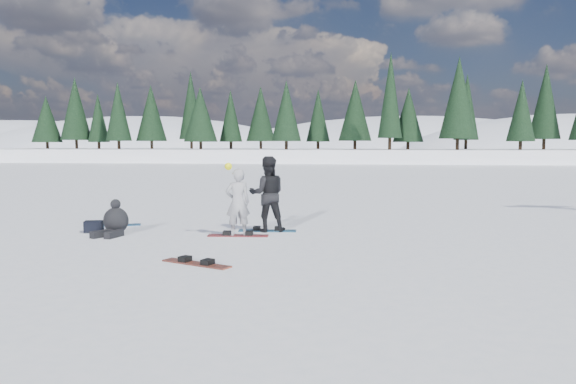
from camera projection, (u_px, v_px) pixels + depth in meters
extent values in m
plane|color=white|center=(239.00, 242.00, 13.04)|extent=(420.00, 420.00, 0.00)
cube|color=white|center=(337.00, 170.00, 67.46)|extent=(90.00, 14.00, 5.00)
ellipsoid|color=white|center=(145.00, 189.00, 191.07)|extent=(143.00, 110.00, 49.50)
ellipsoid|color=white|center=(406.00, 188.00, 209.39)|extent=(182.00, 140.00, 53.20)
ellipsoid|color=white|center=(23.00, 181.00, 239.52)|extent=(169.00, 130.00, 52.00)
ellipsoid|color=white|center=(568.00, 196.00, 154.73)|extent=(117.00, 90.00, 45.00)
cone|color=black|center=(40.00, 119.00, 71.73)|extent=(3.20, 3.20, 7.50)
cone|color=black|center=(66.00, 119.00, 71.27)|extent=(3.20, 3.20, 7.50)
cone|color=black|center=(93.00, 119.00, 70.81)|extent=(3.20, 3.20, 7.50)
cone|color=black|center=(120.00, 119.00, 70.35)|extent=(3.20, 3.20, 7.50)
cone|color=black|center=(148.00, 119.00, 69.89)|extent=(3.20, 3.20, 7.50)
cone|color=black|center=(176.00, 119.00, 69.44)|extent=(3.20, 3.20, 7.50)
cone|color=black|center=(204.00, 118.00, 68.98)|extent=(3.20, 3.20, 7.50)
cone|color=black|center=(233.00, 118.00, 68.52)|extent=(3.20, 3.20, 7.50)
cone|color=black|center=(262.00, 118.00, 68.06)|extent=(3.20, 3.20, 7.50)
cone|color=black|center=(292.00, 118.00, 67.60)|extent=(3.20, 3.20, 7.50)
cone|color=black|center=(322.00, 118.00, 67.14)|extent=(3.20, 3.20, 7.50)
cone|color=black|center=(352.00, 118.00, 66.68)|extent=(3.20, 3.20, 7.50)
cone|color=black|center=(383.00, 118.00, 66.23)|extent=(3.20, 3.20, 7.50)
cone|color=black|center=(414.00, 117.00, 65.77)|extent=(3.20, 3.20, 7.50)
cone|color=black|center=(446.00, 117.00, 65.31)|extent=(3.20, 3.20, 7.50)
cone|color=black|center=(478.00, 117.00, 64.85)|extent=(3.20, 3.20, 7.50)
cone|color=black|center=(511.00, 117.00, 64.39)|extent=(3.20, 3.20, 7.50)
cone|color=black|center=(544.00, 117.00, 63.93)|extent=(3.20, 3.20, 7.50)
imported|color=#9D9CA2|center=(238.00, 203.00, 13.82)|extent=(0.72, 0.62, 1.68)
sphere|color=#FFFC0D|center=(228.00, 166.00, 13.65)|extent=(0.18, 0.18, 0.18)
imported|color=black|center=(267.00, 194.00, 14.58)|extent=(1.11, 0.95, 1.96)
ellipsoid|color=black|center=(116.00, 220.00, 14.18)|extent=(0.78, 0.73, 0.67)
sphere|color=black|center=(116.00, 204.00, 14.14)|extent=(0.26, 0.26, 0.26)
cube|color=black|center=(114.00, 234.00, 13.71)|extent=(0.29, 0.61, 0.17)
cube|color=black|center=(102.00, 234.00, 13.75)|extent=(0.42, 0.60, 0.17)
cube|color=black|center=(94.00, 227.00, 14.48)|extent=(0.51, 0.40, 0.30)
cube|color=maroon|center=(238.00, 236.00, 13.90)|extent=(1.52, 0.39, 0.03)
cube|color=#19628D|center=(267.00, 231.00, 14.67)|extent=(1.52, 0.40, 0.03)
cube|color=#1A5B91|center=(113.00, 225.00, 15.60)|extent=(1.50, 0.79, 0.03)
cube|color=maroon|center=(196.00, 264.00, 10.69)|extent=(1.49, 0.86, 0.03)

